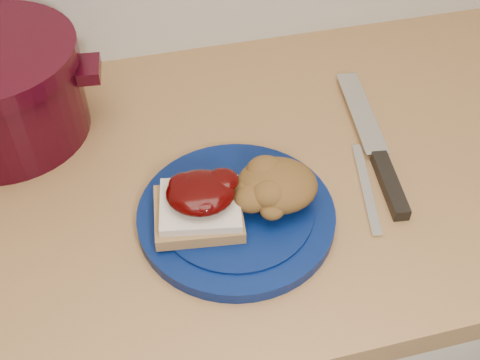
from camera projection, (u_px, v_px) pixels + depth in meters
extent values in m
cube|color=beige|center=(231.00, 341.00, 1.16)|extent=(4.00, 0.60, 0.86)
cylinder|color=#051446|center=(236.00, 215.00, 0.76)|extent=(0.30, 0.30, 0.02)
cube|color=olive|center=(198.00, 214.00, 0.73)|extent=(0.12, 0.11, 0.02)
cube|color=beige|center=(200.00, 205.00, 0.72)|extent=(0.11, 0.10, 0.01)
ellipsoid|color=black|center=(200.00, 193.00, 0.71)|extent=(0.10, 0.09, 0.02)
ellipsoid|color=brown|center=(277.00, 185.00, 0.74)|extent=(0.12, 0.11, 0.05)
cube|color=black|center=(390.00, 185.00, 0.79)|extent=(0.04, 0.12, 0.02)
cube|color=silver|center=(361.00, 111.00, 0.90)|extent=(0.06, 0.19, 0.00)
cube|color=silver|center=(366.00, 187.00, 0.80)|extent=(0.05, 0.16, 0.00)
cube|color=black|center=(89.00, 69.00, 0.83)|extent=(0.04, 0.06, 0.02)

